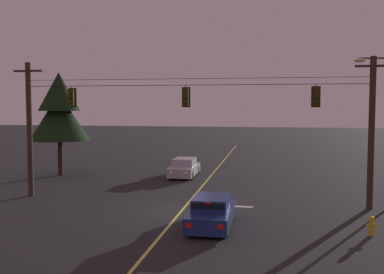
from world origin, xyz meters
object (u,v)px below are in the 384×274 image
Objects in this scene: traffic_light_left_inner at (186,97)px; car_oncoming_lead at (184,168)px; car_waiting_near_lane at (211,212)px; tree_verge_near at (59,110)px; fire_hydrant at (372,225)px; traffic_light_centre at (316,97)px; traffic_light_leftmost at (71,97)px.

traffic_light_left_inner reaches higher than car_oncoming_lead.
car_waiting_near_lane is 18.91m from tree_verge_near.
car_waiting_near_lane is 6.76m from fire_hydrant.
traffic_light_centre is 0.15× the size of tree_verge_near.
traffic_light_leftmost is at bearing -119.20° from car_oncoming_lead.
traffic_light_centre is at bearing -45.21° from car_oncoming_lead.
tree_verge_near reaches higher than car_waiting_near_lane.
tree_verge_near is (-18.38, 7.73, -0.80)m from traffic_light_centre.
car_waiting_near_lane is at bearing -135.83° from traffic_light_centre.
traffic_light_leftmost is 0.28× the size of car_waiting_near_lane.
car_oncoming_lead is at bearing 134.79° from traffic_light_centre.
fire_hydrant is (20.23, -12.72, -4.66)m from tree_verge_near.
car_waiting_near_lane is (2.08, -4.77, -5.25)m from traffic_light_left_inner.
traffic_light_left_inner is 10.44m from car_oncoming_lead.
car_oncoming_lead is (-1.79, 8.85, -5.25)m from traffic_light_left_inner.
car_oncoming_lead is at bearing 101.45° from traffic_light_left_inner.
fire_hydrant is (1.84, -5.00, -5.45)m from traffic_light_centre.
traffic_light_left_inner is 1.00× the size of traffic_light_centre.
traffic_light_leftmost is 1.00× the size of traffic_light_centre.
traffic_light_leftmost is 6.74m from traffic_light_left_inner.
fire_hydrant is at bearing -69.76° from traffic_light_centre.
tree_verge_near is 9.49× the size of fire_hydrant.
traffic_light_leftmost is at bearing 151.60° from car_waiting_near_lane.
traffic_light_centre is 13.53m from car_oncoming_lead.
tree_verge_near is (-13.48, 12.49, 4.45)m from car_waiting_near_lane.
traffic_light_centre is 7.62m from fire_hydrant.
traffic_light_centre is (6.99, 0.00, 0.00)m from traffic_light_left_inner.
car_oncoming_lead is (4.94, 8.85, -5.25)m from traffic_light_leftmost.
car_oncoming_lead is at bearing 6.67° from tree_verge_near.
tree_verge_near reaches higher than traffic_light_left_inner.
traffic_light_centre reaches higher than car_waiting_near_lane.
car_oncoming_lead is 10.64m from tree_verge_near.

